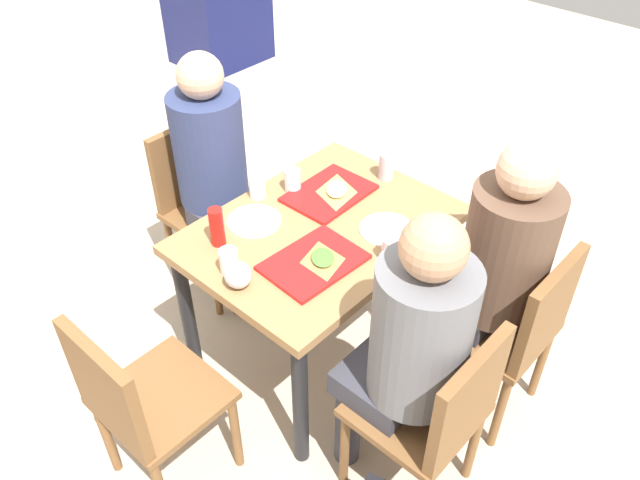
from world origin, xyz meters
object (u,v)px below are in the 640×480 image
(chair_near_right, at_px, (516,326))
(person_far_side, at_px, (216,165))
(paper_plate_near_edge, at_px, (387,230))
(person_in_red, at_px, (410,341))
(chair_left_end, at_px, (139,401))
(chair_near_left, at_px, (437,412))
(foil_bundle, at_px, (238,275))
(main_table, at_px, (320,246))
(plastic_cup_b, at_px, (391,249))
(tray_red_near, at_px, (314,262))
(chair_far_side, at_px, (203,197))
(person_in_brown_jacket, at_px, (495,262))
(plastic_cup_c, at_px, (229,261))
(pizza_slice_a, at_px, (323,259))
(condiment_bottle, at_px, (217,227))
(paper_plate_center, at_px, (254,221))
(soda_can, at_px, (386,166))
(pizza_slice_b, at_px, (337,190))
(plastic_cup_a, at_px, (257,186))
(plastic_cup_d, at_px, (293,180))
(tray_red_far, at_px, (329,193))

(chair_near_right, distance_m, person_far_side, 1.45)
(chair_near_right, xyz_separation_m, paper_plate_near_edge, (-0.11, 0.56, 0.23))
(person_in_red, bearing_deg, chair_left_end, 135.62)
(chair_near_left, height_order, foil_bundle, chair_near_left)
(chair_left_end, bearing_deg, main_table, 0.00)
(chair_near_right, bearing_deg, plastic_cup_b, 118.23)
(chair_left_end, distance_m, tray_red_near, 0.78)
(person_in_red, bearing_deg, chair_far_side, 79.38)
(person_in_brown_jacket, xyz_separation_m, person_far_side, (-0.26, 1.27, 0.00))
(chair_near_right, bearing_deg, foil_bundle, 133.36)
(plastic_cup_c, bearing_deg, main_table, -7.89)
(chair_far_side, xyz_separation_m, person_in_brown_jacket, (0.26, -1.41, 0.25))
(pizza_slice_a, bearing_deg, chair_far_side, 80.18)
(condiment_bottle, bearing_deg, chair_near_right, -58.45)
(person_in_brown_jacket, bearing_deg, condiment_bottle, 125.58)
(chair_left_end, height_order, person_in_red, person_in_red)
(paper_plate_center, bearing_deg, chair_near_left, -96.10)
(paper_plate_center, bearing_deg, soda_can, -17.82)
(chair_left_end, bearing_deg, foil_bundle, -2.41)
(chair_left_end, bearing_deg, person_in_red, -44.38)
(pizza_slice_a, distance_m, pizza_slice_b, 0.45)
(main_table, xyz_separation_m, person_far_side, (-0.00, 0.63, 0.12))
(tray_red_near, relative_size, paper_plate_near_edge, 1.64)
(pizza_slice_a, height_order, plastic_cup_a, plastic_cup_a)
(paper_plate_center, distance_m, plastic_cup_b, 0.58)
(plastic_cup_a, xyz_separation_m, plastic_cup_d, (0.13, -0.08, 0.00))
(plastic_cup_a, xyz_separation_m, condiment_bottle, (-0.32, -0.12, 0.03))
(chair_far_side, distance_m, person_in_red, 1.45)
(person_far_side, bearing_deg, person_in_brown_jacket, -78.24)
(plastic_cup_d, bearing_deg, person_far_side, 105.51)
(main_table, distance_m, person_in_brown_jacket, 0.70)
(paper_plate_near_edge, height_order, soda_can, soda_can)
(person_far_side, relative_size, plastic_cup_b, 12.57)
(plastic_cup_d, bearing_deg, chair_left_end, -166.00)
(tray_red_far, relative_size, condiment_bottle, 2.25)
(plastic_cup_c, relative_size, condiment_bottle, 0.62)
(tray_red_near, height_order, plastic_cup_d, plastic_cup_d)
(chair_far_side, bearing_deg, foil_bundle, -119.48)
(person_in_red, xyz_separation_m, plastic_cup_d, (0.37, 0.89, 0.03))
(person_far_side, xyz_separation_m, plastic_cup_b, (0.03, -0.97, 0.03))
(person_far_side, height_order, plastic_cup_b, person_far_side)
(chair_far_side, xyz_separation_m, chair_left_end, (-0.91, -0.77, 0.00))
(condiment_bottle, bearing_deg, person_far_side, 50.71)
(plastic_cup_d, bearing_deg, person_in_brown_jacket, -79.88)
(person_in_brown_jacket, height_order, pizza_slice_a, person_in_brown_jacket)
(person_far_side, distance_m, tray_red_near, 0.79)
(chair_near_left, relative_size, plastic_cup_c, 8.47)
(plastic_cup_d, relative_size, soda_can, 0.82)
(paper_plate_near_edge, xyz_separation_m, condiment_bottle, (-0.50, 0.43, 0.08))
(person_in_red, distance_m, tray_red_near, 0.50)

